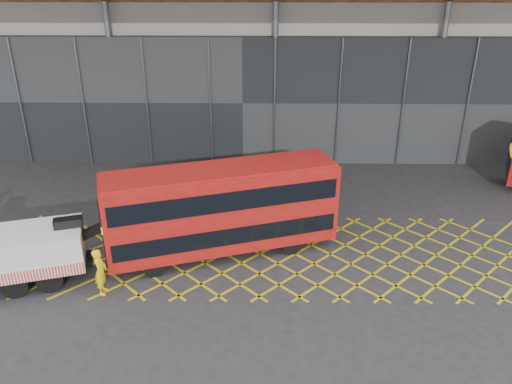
{
  "coord_description": "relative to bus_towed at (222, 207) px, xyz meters",
  "views": [
    {
      "loc": [
        3.33,
        -19.39,
        12.04
      ],
      "look_at": [
        3.0,
        1.5,
        2.4
      ],
      "focal_mm": 35.0,
      "sensor_mm": 36.0,
      "label": 1
    }
  ],
  "objects": [
    {
      "name": "ground_plane",
      "position": [
        -1.52,
        -0.14,
        -2.29
      ],
      "size": [
        120.0,
        120.0,
        0.0
      ],
      "primitive_type": "plane",
      "color": "#272729"
    },
    {
      "name": "road_markings",
      "position": [
        4.08,
        -0.14,
        -2.29
      ],
      "size": [
        27.96,
        7.16,
        0.01
      ],
      "color": "gold",
      "rests_on": "ground_plane"
    },
    {
      "name": "construction_building",
      "position": [
        0.4,
        18.25,
        6.69
      ],
      "size": [
        55.0,
        23.97,
        18.0
      ],
      "color": "gray",
      "rests_on": "ground_plane"
    },
    {
      "name": "bus_towed",
      "position": [
        0.0,
        0.0,
        0.0
      ],
      "size": [
        10.34,
        5.35,
        4.13
      ],
      "rotation": [
        0.0,
        0.0,
        0.31
      ],
      "color": "#9E0F0C",
      "rests_on": "ground_plane"
    },
    {
      "name": "worker",
      "position": [
        -4.57,
        -3.15,
        -1.3
      ],
      "size": [
        0.56,
        0.77,
        1.98
      ],
      "primitive_type": "imported",
      "rotation": [
        0.0,
        0.0,
        1.69
      ],
      "color": "yellow",
      "rests_on": "ground_plane"
    }
  ]
}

